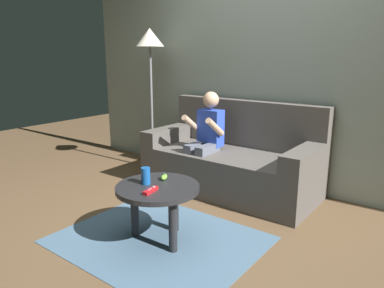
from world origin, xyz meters
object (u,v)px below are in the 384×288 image
object	(u,v)px
coffee_table	(158,195)
nunchuk_lime	(164,177)
couch	(233,161)
person_seated_on_couch	(205,136)
soda_can	(146,176)
game_remote_red_near_edge	(151,191)
floor_lamp	(150,48)

from	to	relation	value
coffee_table	nunchuk_lime	xyz separation A→B (m)	(-0.05, 0.12, 0.09)
couch	nunchuk_lime	bearing A→B (deg)	-86.72
person_seated_on_couch	soda_can	world-z (taller)	person_seated_on_couch
nunchuk_lime	soda_can	bearing A→B (deg)	-106.80
couch	soda_can	xyz separation A→B (m)	(0.02, -1.26, 0.19)
coffee_table	game_remote_red_near_edge	bearing A→B (deg)	-68.76
nunchuk_lime	floor_lamp	size ratio (longest dim) A/B	0.06
nunchuk_lime	floor_lamp	bearing A→B (deg)	136.46
person_seated_on_couch	soda_can	bearing A→B (deg)	-77.85
person_seated_on_couch	soda_can	xyz separation A→B (m)	(0.23, -1.07, -0.07)
coffee_table	floor_lamp	distance (m)	2.05
person_seated_on_couch	game_remote_red_near_edge	world-z (taller)	person_seated_on_couch
couch	floor_lamp	bearing A→B (deg)	178.77
game_remote_red_near_edge	floor_lamp	bearing A→B (deg)	133.05
game_remote_red_near_edge	floor_lamp	size ratio (longest dim) A/B	0.09
couch	floor_lamp	size ratio (longest dim) A/B	1.05
person_seated_on_couch	game_remote_red_near_edge	bearing A→B (deg)	-72.33
soda_can	coffee_table	bearing A→B (deg)	17.46
coffee_table	floor_lamp	xyz separation A→B (m)	(-1.24, 1.26, 1.05)
couch	game_remote_red_near_edge	distance (m)	1.38
person_seated_on_couch	nunchuk_lime	size ratio (longest dim) A/B	9.87
couch	person_seated_on_couch	size ratio (longest dim) A/B	1.72
couch	soda_can	world-z (taller)	couch
couch	floor_lamp	xyz separation A→B (m)	(-1.13, 0.02, 1.11)
person_seated_on_couch	nunchuk_lime	distance (m)	0.97
person_seated_on_couch	coffee_table	distance (m)	1.11
couch	coffee_table	distance (m)	1.24
coffee_table	nunchuk_lime	world-z (taller)	nunchuk_lime
game_remote_red_near_edge	nunchuk_lime	distance (m)	0.27
game_remote_red_near_edge	floor_lamp	world-z (taller)	floor_lamp
soda_can	floor_lamp	distance (m)	1.95
couch	person_seated_on_couch	xyz separation A→B (m)	(-0.21, -0.19, 0.26)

